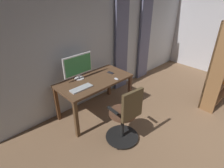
% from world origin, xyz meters
% --- Properties ---
extents(back_room_partition, '(5.83, 0.10, 2.56)m').
position_xyz_m(back_room_partition, '(0.00, -2.80, 1.28)').
color(back_room_partition, silver).
rests_on(back_room_partition, ground).
extents(curtain_left_panel, '(0.40, 0.06, 2.34)m').
position_xyz_m(curtain_left_panel, '(-1.20, -2.69, 1.17)').
color(curtain_left_panel, slate).
rests_on(curtain_left_panel, ground).
extents(curtain_right_panel, '(0.39, 0.06, 2.34)m').
position_xyz_m(curtain_right_panel, '(-0.33, -2.69, 1.17)').
color(curtain_right_panel, slate).
rests_on(curtain_right_panel, ground).
extents(desk, '(1.42, 0.72, 0.75)m').
position_xyz_m(desk, '(0.81, -2.29, 0.66)').
color(desk, brown).
rests_on(desk, ground).
extents(office_chair, '(0.56, 0.56, 1.04)m').
position_xyz_m(office_chair, '(0.97, -1.34, 0.49)').
color(office_chair, black).
rests_on(office_chair, ground).
extents(computer_monitor, '(0.61, 0.18, 0.47)m').
position_xyz_m(computer_monitor, '(0.99, -2.53, 1.01)').
color(computer_monitor, white).
rests_on(computer_monitor, desk).
extents(computer_keyboard, '(0.40, 0.15, 0.02)m').
position_xyz_m(computer_keyboard, '(1.19, -2.17, 0.76)').
color(computer_keyboard, '#B7BCC1').
rests_on(computer_keyboard, desk).
extents(computer_mouse, '(0.06, 0.10, 0.04)m').
position_xyz_m(computer_mouse, '(0.52, -2.00, 0.77)').
color(computer_mouse, silver).
rests_on(computer_mouse, desk).
extents(cell_phone_face_up, '(0.08, 0.15, 0.01)m').
position_xyz_m(cell_phone_face_up, '(0.39, -2.29, 0.76)').
color(cell_phone_face_up, '#232328').
rests_on(cell_phone_face_up, desk).
extents(bookshelf, '(0.94, 0.30, 1.84)m').
position_xyz_m(bookshelf, '(-1.32, -0.78, 0.90)').
color(bookshelf, olive).
rests_on(bookshelf, ground).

